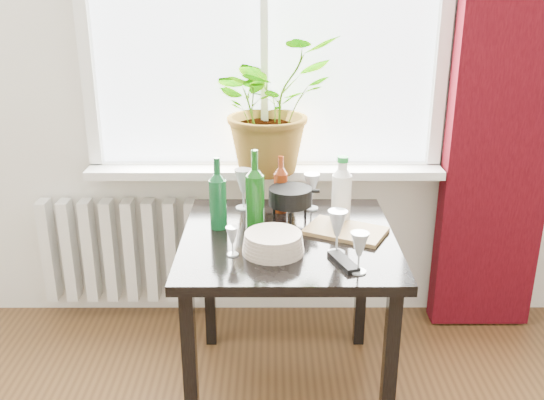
{
  "coord_description": "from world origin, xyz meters",
  "views": [
    {
      "loc": [
        0.03,
        -0.68,
        1.72
      ],
      "look_at": [
        0.03,
        1.55,
        0.89
      ],
      "focal_mm": 40.0,
      "sensor_mm": 36.0,
      "label": 1
    }
  ],
  "objects_px": {
    "wineglass_far_right": "(359,252)",
    "wineglass_back_center": "(312,191)",
    "radiator": "(121,250)",
    "fondue_pot": "(290,204)",
    "potted_plant": "(270,105)",
    "cleaning_bottle": "(342,189)",
    "bottle_amber": "(281,184)",
    "wineglass_back_left": "(243,189)",
    "wine_bottle_right": "(255,189)",
    "cutting_board": "(346,231)",
    "tv_remote": "(343,262)",
    "wineglass_front_right": "(337,232)",
    "wineglass_front_left": "(232,241)",
    "plate_stack": "(273,243)",
    "table": "(288,257)",
    "wine_bottle_left": "(218,193)"
  },
  "relations": [
    {
      "from": "wineglass_far_right",
      "to": "wineglass_back_left",
      "type": "height_order",
      "value": "wineglass_back_left"
    },
    {
      "from": "table",
      "to": "wineglass_front_right",
      "type": "distance_m",
      "value": 0.3
    },
    {
      "from": "tv_remote",
      "to": "cutting_board",
      "type": "xyz_separation_m",
      "value": [
        0.04,
        0.28,
        -0.0
      ]
    },
    {
      "from": "table",
      "to": "fondue_pot",
      "type": "relative_size",
      "value": 4.04
    },
    {
      "from": "wine_bottle_left",
      "to": "fondue_pot",
      "type": "bearing_deg",
      "value": 16.31
    },
    {
      "from": "potted_plant",
      "to": "wine_bottle_right",
      "type": "distance_m",
      "value": 0.52
    },
    {
      "from": "wine_bottle_right",
      "to": "cutting_board",
      "type": "xyz_separation_m",
      "value": [
        0.37,
        -0.06,
        -0.16
      ]
    },
    {
      "from": "wineglass_front_right",
      "to": "plate_stack",
      "type": "distance_m",
      "value": 0.24
    },
    {
      "from": "wineglass_back_left",
      "to": "wineglass_front_left",
      "type": "height_order",
      "value": "wineglass_back_left"
    },
    {
      "from": "wineglass_far_right",
      "to": "fondue_pot",
      "type": "bearing_deg",
      "value": 114.62
    },
    {
      "from": "bottle_amber",
      "to": "cutting_board",
      "type": "distance_m",
      "value": 0.37
    },
    {
      "from": "radiator",
      "to": "bottle_amber",
      "type": "height_order",
      "value": "bottle_amber"
    },
    {
      "from": "wineglass_far_right",
      "to": "wineglass_front_left",
      "type": "distance_m",
      "value": 0.47
    },
    {
      "from": "bottle_amber",
      "to": "cutting_board",
      "type": "relative_size",
      "value": 0.83
    },
    {
      "from": "radiator",
      "to": "potted_plant",
      "type": "distance_m",
      "value": 1.11
    },
    {
      "from": "radiator",
      "to": "fondue_pot",
      "type": "distance_m",
      "value": 1.07
    },
    {
      "from": "fondue_pot",
      "to": "cutting_board",
      "type": "bearing_deg",
      "value": -9.15
    },
    {
      "from": "radiator",
      "to": "cutting_board",
      "type": "height_order",
      "value": "cutting_board"
    },
    {
      "from": "potted_plant",
      "to": "tv_remote",
      "type": "bearing_deg",
      "value": -71.59
    },
    {
      "from": "wine_bottle_right",
      "to": "wineglass_front_right",
      "type": "xyz_separation_m",
      "value": [
        0.31,
        -0.25,
        -0.08
      ]
    },
    {
      "from": "wine_bottle_left",
      "to": "cleaning_bottle",
      "type": "relative_size",
      "value": 1.05
    },
    {
      "from": "radiator",
      "to": "cleaning_bottle",
      "type": "xyz_separation_m",
      "value": [
        1.08,
        -0.47,
        0.5
      ]
    },
    {
      "from": "fondue_pot",
      "to": "tv_remote",
      "type": "height_order",
      "value": "fondue_pot"
    },
    {
      "from": "table",
      "to": "bottle_amber",
      "type": "height_order",
      "value": "bottle_amber"
    },
    {
      "from": "wine_bottle_right",
      "to": "wineglass_back_left",
      "type": "xyz_separation_m",
      "value": [
        -0.06,
        0.22,
        -0.07
      ]
    },
    {
      "from": "wineglass_front_right",
      "to": "tv_remote",
      "type": "bearing_deg",
      "value": -79.91
    },
    {
      "from": "cleaning_bottle",
      "to": "plate_stack",
      "type": "distance_m",
      "value": 0.43
    },
    {
      "from": "wineglass_far_right",
      "to": "wineglass_back_center",
      "type": "relative_size",
      "value": 0.92
    },
    {
      "from": "table",
      "to": "fondue_pot",
      "type": "bearing_deg",
      "value": 86.0
    },
    {
      "from": "potted_plant",
      "to": "cleaning_bottle",
      "type": "distance_m",
      "value": 0.56
    },
    {
      "from": "wine_bottle_left",
      "to": "wineglass_far_right",
      "type": "xyz_separation_m",
      "value": [
        0.52,
        -0.4,
        -0.07
      ]
    },
    {
      "from": "fondue_pot",
      "to": "wineglass_back_left",
      "type": "bearing_deg",
      "value": 170.41
    },
    {
      "from": "wineglass_front_left",
      "to": "tv_remote",
      "type": "xyz_separation_m",
      "value": [
        0.4,
        -0.07,
        -0.05
      ]
    },
    {
      "from": "plate_stack",
      "to": "cutting_board",
      "type": "xyz_separation_m",
      "value": [
        0.29,
        0.18,
        -0.03
      ]
    },
    {
      "from": "wineglass_back_left",
      "to": "cutting_board",
      "type": "xyz_separation_m",
      "value": [
        0.43,
        -0.28,
        -0.08
      ]
    },
    {
      "from": "wineglass_far_right",
      "to": "bottle_amber",
      "type": "bearing_deg",
      "value": 114.23
    },
    {
      "from": "radiator",
      "to": "fondue_pot",
      "type": "xyz_separation_m",
      "value": [
        0.86,
        -0.46,
        0.43
      ]
    },
    {
      "from": "potted_plant",
      "to": "bottle_amber",
      "type": "bearing_deg",
      "value": -80.68
    },
    {
      "from": "table",
      "to": "wineglass_back_center",
      "type": "xyz_separation_m",
      "value": [
        0.11,
        0.3,
        0.18
      ]
    },
    {
      "from": "potted_plant",
      "to": "tv_remote",
      "type": "height_order",
      "value": "potted_plant"
    },
    {
      "from": "wine_bottle_left",
      "to": "cleaning_bottle",
      "type": "bearing_deg",
      "value": 7.76
    },
    {
      "from": "wineglass_front_right",
      "to": "fondue_pot",
      "type": "distance_m",
      "value": 0.37
    },
    {
      "from": "table",
      "to": "wineglass_back_center",
      "type": "height_order",
      "value": "wineglass_back_center"
    },
    {
      "from": "tv_remote",
      "to": "fondue_pot",
      "type": "bearing_deg",
      "value": 92.44
    },
    {
      "from": "bottle_amber",
      "to": "radiator",
      "type": "bearing_deg",
      "value": 156.31
    },
    {
      "from": "wineglass_back_center",
      "to": "wineglass_front_left",
      "type": "height_order",
      "value": "wineglass_back_center"
    },
    {
      "from": "wineglass_front_left",
      "to": "plate_stack",
      "type": "relative_size",
      "value": 0.49
    },
    {
      "from": "bottle_amber",
      "to": "wineglass_back_center",
      "type": "relative_size",
      "value": 1.52
    },
    {
      "from": "potted_plant",
      "to": "wineglass_far_right",
      "type": "bearing_deg",
      "value": -70.23
    },
    {
      "from": "plate_stack",
      "to": "tv_remote",
      "type": "relative_size",
      "value": 1.39
    }
  ]
}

